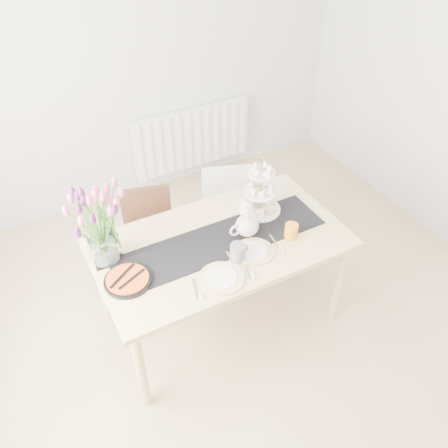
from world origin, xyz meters
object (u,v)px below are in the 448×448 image
radiator (193,138)px  cake_stand (260,196)px  teapot (247,226)px  cream_jug (248,204)px  chair_white (229,211)px  tulip_vase (97,215)px  plate_left (221,278)px  mug_orange (291,231)px  chair_brown (149,230)px  dining_table (221,250)px  tart_tin (128,280)px  mug_grey (238,252)px  plate_right (254,251)px

radiator → cake_stand: (-0.24, -1.60, 0.42)m
teapot → cream_jug: 0.26m
chair_white → teapot: 0.72m
tulip_vase → cream_jug: tulip_vase is taller
cake_stand → plate_left: 0.71m
mug_orange → chair_brown: bearing=89.0°
cake_stand → mug_orange: 0.34m
mug_orange → radiator: bearing=45.0°
dining_table → chair_brown: size_ratio=2.13×
tart_tin → mug_orange: 1.06m
teapot → cream_jug: size_ratio=2.70×
plate_left → tart_tin: bearing=154.2°
teapot → cake_stand: bearing=38.3°
tart_tin → mug_grey: size_ratio=2.51×
chair_brown → mug_orange: size_ratio=7.34×
tulip_vase → mug_grey: size_ratio=5.61×
mug_orange → plate_right: 0.28m
tulip_vase → plate_right: bearing=-24.9°
dining_table → tart_tin: 0.65m
plate_right → chair_brown: bearing=114.1°
chair_white → plate_right: 0.84m
chair_brown → teapot: 0.92m
tulip_vase → plate_right: (0.83, -0.38, -0.33)m
tulip_vase → plate_left: bearing=-42.1°
mug_orange → chair_white: bearing=54.1°
plate_right → cream_jug: bearing=64.7°
radiator → plate_right: plate_right is taller
dining_table → teapot: (0.18, -0.02, 0.15)m
radiator → cake_stand: size_ratio=2.83×
teapot → mug_orange: teapot is taller
plate_right → radiator: bearing=76.0°
radiator → dining_table: same height
cream_jug → mug_orange: 0.39m
mug_orange → plate_right: bearing=143.2°
teapot → plate_right: 0.19m
chair_white → mug_orange: size_ratio=7.85×
mug_grey → mug_orange: mug_grey is taller
teapot → tart_tin: teapot is taller
tulip_vase → teapot: bearing=-14.0°
teapot → plate_right: teapot is taller
radiator → dining_table: 1.87m
mug_grey → chair_brown: bearing=99.6°
chair_white → radiator: bearing=97.9°
chair_brown → dining_table: bearing=-53.3°
tart_tin → mug_grey: 0.67m
chair_brown → teapot: bearing=-42.0°
mug_orange → cake_stand: bearing=56.7°
teapot → mug_grey: size_ratio=2.21×
tulip_vase → tart_tin: 0.41m
tulip_vase → mug_orange: 1.20m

